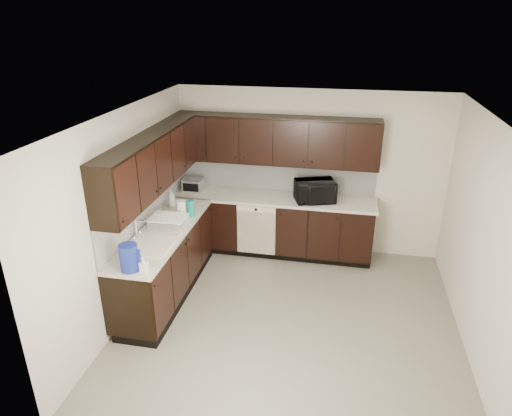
{
  "coord_description": "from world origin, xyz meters",
  "views": [
    {
      "loc": [
        0.49,
        -4.58,
        3.48
      ],
      "look_at": [
        -0.54,
        0.6,
        1.21
      ],
      "focal_mm": 32.0,
      "sensor_mm": 36.0,
      "label": 1
    }
  ],
  "objects_px": {
    "microwave": "(315,191)",
    "storage_bin": "(169,223)",
    "blue_pitcher": "(129,258)",
    "sink": "(154,245)",
    "toaster_oven": "(193,185)"
  },
  "relations": [
    {
      "from": "blue_pitcher",
      "to": "sink",
      "type": "bearing_deg",
      "value": 103.07
    },
    {
      "from": "storage_bin",
      "to": "blue_pitcher",
      "type": "xyz_separation_m",
      "value": [
        -0.04,
        -1.03,
        0.07
      ]
    },
    {
      "from": "microwave",
      "to": "toaster_oven",
      "type": "xyz_separation_m",
      "value": [
        -1.87,
        0.05,
        -0.06
      ]
    },
    {
      "from": "microwave",
      "to": "storage_bin",
      "type": "xyz_separation_m",
      "value": [
        -1.74,
        -1.32,
        -0.07
      ]
    },
    {
      "from": "toaster_oven",
      "to": "storage_bin",
      "type": "height_order",
      "value": "toaster_oven"
    },
    {
      "from": "microwave",
      "to": "storage_bin",
      "type": "distance_m",
      "value": 2.18
    },
    {
      "from": "toaster_oven",
      "to": "blue_pitcher",
      "type": "bearing_deg",
      "value": -86.74
    },
    {
      "from": "microwave",
      "to": "toaster_oven",
      "type": "height_order",
      "value": "microwave"
    },
    {
      "from": "microwave",
      "to": "blue_pitcher",
      "type": "relative_size",
      "value": 1.86
    },
    {
      "from": "sink",
      "to": "blue_pitcher",
      "type": "relative_size",
      "value": 2.72
    },
    {
      "from": "microwave",
      "to": "storage_bin",
      "type": "bearing_deg",
      "value": -161.74
    },
    {
      "from": "microwave",
      "to": "blue_pitcher",
      "type": "distance_m",
      "value": 2.94
    },
    {
      "from": "sink",
      "to": "blue_pitcher",
      "type": "height_order",
      "value": "blue_pitcher"
    },
    {
      "from": "microwave",
      "to": "toaster_oven",
      "type": "bearing_deg",
      "value": 159.41
    },
    {
      "from": "blue_pitcher",
      "to": "storage_bin",
      "type": "bearing_deg",
      "value": 98.76
    }
  ]
}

